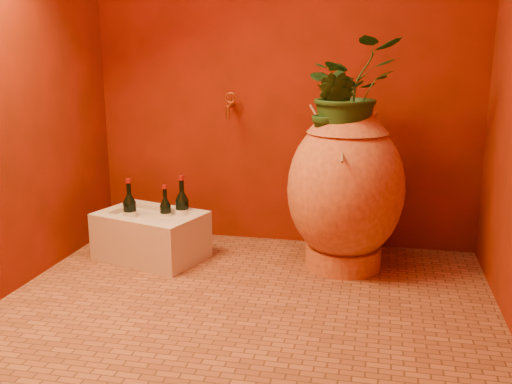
% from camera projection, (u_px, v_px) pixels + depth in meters
% --- Properties ---
extents(floor, '(2.50, 2.50, 0.00)m').
position_uv_depth(floor, '(248.00, 300.00, 2.95)').
color(floor, brown).
rests_on(floor, ground).
extents(wall_back, '(2.50, 0.02, 2.50)m').
position_uv_depth(wall_back, '(284.00, 51.00, 3.60)').
color(wall_back, '#521904').
rests_on(wall_back, ground).
extents(wall_left, '(0.02, 2.00, 2.50)m').
position_uv_depth(wall_left, '(9.00, 51.00, 2.91)').
color(wall_left, '#521904').
rests_on(wall_left, ground).
extents(amphora, '(0.85, 0.85, 0.97)m').
position_uv_depth(amphora, '(345.00, 188.00, 3.29)').
color(amphora, '#CF793A').
rests_on(amphora, floor).
extents(stone_basin, '(0.72, 0.59, 0.29)m').
position_uv_depth(stone_basin, '(151.00, 236.00, 3.52)').
color(stone_basin, beige).
rests_on(stone_basin, floor).
extents(wine_bottle_a, '(0.09, 0.09, 0.35)m').
position_uv_depth(wine_bottle_a, '(182.00, 211.00, 3.53)').
color(wine_bottle_a, black).
rests_on(wine_bottle_a, stone_basin).
extents(wine_bottle_b, '(0.08, 0.08, 0.34)m').
position_uv_depth(wine_bottle_b, '(130.00, 214.00, 3.50)').
color(wine_bottle_b, black).
rests_on(wine_bottle_b, stone_basin).
extents(wine_bottle_c, '(0.07, 0.07, 0.29)m').
position_uv_depth(wine_bottle_c, '(166.00, 215.00, 3.53)').
color(wine_bottle_c, black).
rests_on(wine_bottle_c, stone_basin).
extents(wall_tap, '(0.07, 0.15, 0.17)m').
position_uv_depth(wall_tap, '(230.00, 105.00, 3.66)').
color(wall_tap, '#A66926').
rests_on(wall_tap, wall_back).
extents(plant_main, '(0.69, 0.67, 0.58)m').
position_uv_depth(plant_main, '(348.00, 91.00, 3.16)').
color(plant_main, '#194117').
rests_on(plant_main, amphora).
extents(plant_side, '(0.28, 0.26, 0.42)m').
position_uv_depth(plant_side, '(332.00, 111.00, 3.14)').
color(plant_side, '#194117').
rests_on(plant_side, amphora).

